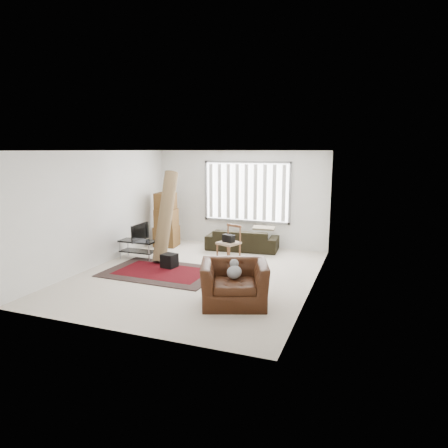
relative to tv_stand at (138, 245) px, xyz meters
The scene contains 11 objects.
room 2.45m from the tv_stand, ahead, with size 6.00×6.02×2.71m.
persian_rug 1.45m from the tv_stand, 36.20° to the right, with size 2.55×1.73×0.02m.
tv_stand is the anchor object (origin of this frame).
tv 0.35m from the tv_stand, 153.43° to the left, with size 0.76×0.10×0.43m, color black.
subwoofer 1.24m from the tv_stand, 22.19° to the right, with size 0.31×0.31×0.31m, color black.
moving_boxes 1.49m from the tv_stand, 88.87° to the left, with size 0.67×0.62×1.52m.
white_flatpack 1.38m from the tv_stand, 92.98° to the left, with size 0.51×0.07×0.65m, color silver.
rolled_rug 1.07m from the tv_stand, 10.40° to the left, with size 0.33×0.33×2.23m, color brown.
sofa 2.82m from the tv_stand, 38.72° to the left, with size 1.95×0.84×0.75m, color black.
side_chair 2.31m from the tv_stand, 16.66° to the left, with size 0.61×0.61×0.88m.
armchair 3.83m from the tv_stand, 31.40° to the right, with size 1.45×1.36×0.87m.
Camera 1 is at (3.54, -7.73, 2.72)m, focal length 32.00 mm.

